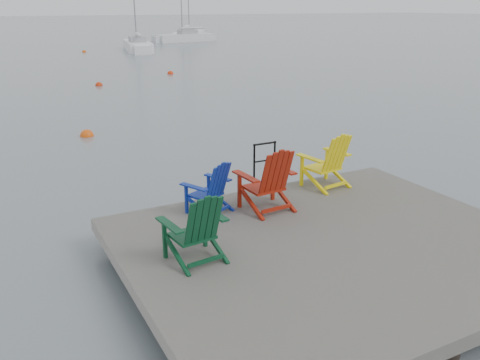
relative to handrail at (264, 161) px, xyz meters
name	(u,v)px	position (x,y,z in m)	size (l,w,h in m)	color
ground	(331,271)	(-0.25, -2.45, -1.04)	(400.00, 400.00, 0.00)	slate
dock	(332,250)	(-0.25, -2.45, -0.69)	(6.00, 5.00, 1.40)	#2A2826
handrail	(264,161)	(0.00, 0.00, 0.00)	(0.48, 0.04, 0.90)	black
chair_green	(197,227)	(-2.27, -2.09, -0.03)	(0.87, 0.81, 1.01)	#0A3C20
chair_blue	(211,187)	(-1.38, -0.60, -0.09)	(0.88, 0.84, 0.90)	navy
chair_red	(269,179)	(-0.48, -0.97, 0.02)	(0.92, 0.86, 1.11)	maroon
chair_yellow	(328,160)	(1.10, -0.49, 0.00)	(0.94, 0.88, 1.07)	yellow
sailboat_near	(137,47)	(8.63, 36.84, -0.69)	(3.23, 7.56, 10.27)	white
sailboat_mid	(189,35)	(19.26, 51.03, -0.69)	(7.23, 9.94, 13.57)	white
sailboat_far	(185,38)	(16.68, 45.72, -0.69)	(6.73, 2.78, 9.27)	silver
buoy_a	(87,136)	(-1.76, 7.74, -1.04)	(0.41, 0.41, 0.41)	#E3500D
buoy_b	(99,86)	(0.93, 17.92, -1.04)	(0.37, 0.37, 0.37)	red
buoy_c	(170,74)	(5.67, 20.56, -1.04)	(0.36, 0.36, 0.36)	red
buoy_d	(84,52)	(4.18, 37.55, -1.04)	(0.35, 0.35, 0.35)	#DC510C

